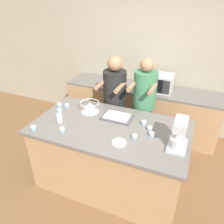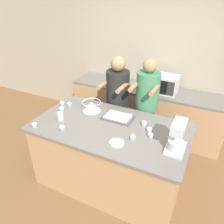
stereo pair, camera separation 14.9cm
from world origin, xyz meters
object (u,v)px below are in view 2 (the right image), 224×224
Objects in this scene: cupcake_0 at (151,135)px; cupcake_3 at (144,123)px; stand_mixer at (177,138)px; baking_tray at (118,117)px; cupcake_5 at (149,129)px; cupcake_8 at (35,125)px; microwave_oven at (162,83)px; small_plate at (117,143)px; cupcake_2 at (62,109)px; drinking_glass at (60,116)px; cupcake_1 at (69,104)px; cupcake_6 at (133,137)px; cupcake_7 at (62,128)px; mixing_bowl at (92,106)px; person_left at (117,105)px; cupcake_4 at (62,103)px; person_right at (146,110)px.

cupcake_0 is 1.00× the size of cupcake_3.
baking_tray is at bearing 158.76° from stand_mixer.
cupcake_5 is (-0.05, 0.11, 0.00)m from cupcake_0.
baking_tray is 6.17× the size of cupcake_8.
microwave_oven is 8.33× the size of cupcake_8.
small_plate is at bearing -91.21° from microwave_oven.
cupcake_2 and cupcake_5 have the same top height.
drinking_glass is at bearing 171.20° from small_plate.
small_plate is 1.14m from cupcake_1.
cupcake_3 is (-0.15, 0.21, 0.00)m from cupcake_0.
cupcake_6 and cupcake_8 have the same top height.
cupcake_6 is 0.88m from cupcake_7.
mixing_bowl is (-1.26, 0.36, -0.08)m from stand_mixer.
mixing_bowl reaches higher than cupcake_1.
stand_mixer is at bearing -33.95° from cupcake_3.
stand_mixer is 1.67m from cupcake_1.
person_left reaches higher than cupcake_8.
stand_mixer is 5.37× the size of cupcake_0.
cupcake_2 is at bearing -172.81° from cupcake_3.
cupcake_8 is at bearing -152.54° from cupcake_3.
cupcake_2 is at bearing -168.76° from baking_tray.
cupcake_7 is (0.16, -0.18, -0.02)m from drinking_glass.
cupcake_0 is (0.95, -0.25, -0.04)m from mixing_bowl.
stand_mixer is at bearing -15.77° from mixing_bowl.
cupcake_2 is 1.17m from cupcake_6.
microwave_oven is 1.26m from cupcake_3.
cupcake_0 is 1.00× the size of cupcake_6.
drinking_glass reaches higher than cupcake_6.
cupcake_1 is (-1.05, -1.23, -0.06)m from microwave_oven.
cupcake_4 is 1.00× the size of cupcake_6.
person_right is 4.73× the size of stand_mixer.
cupcake_0 is 1.00× the size of cupcake_1.
cupcake_2 is (-0.01, -0.17, 0.00)m from cupcake_1.
person_left is 0.59m from baking_tray.
stand_mixer is 1.67m from microwave_oven.
cupcake_1 is at bearing -136.65° from person_left.
cupcake_0 and cupcake_8 have the same top height.
cupcake_6 is at bearing -86.64° from microwave_oven.
cupcake_6 is (0.13, 0.16, 0.02)m from small_plate.
cupcake_7 is (-0.51, -0.55, 0.01)m from baking_tray.
cupcake_7 is 1.00× the size of cupcake_8.
cupcake_1 is (-0.55, -0.52, 0.13)m from person_left.
baking_tray is 3.73× the size of drinking_glass.
person_right is 0.89m from cupcake_6.
person_right is 6.19× the size of mixing_bowl.
stand_mixer reaches higher than cupcake_1.
microwave_oven is at bearing 59.51° from cupcake_8.
person_right reaches higher than stand_mixer.
cupcake_2 is at bearing -129.34° from person_left.
cupcake_5 is (-0.36, 0.21, -0.13)m from stand_mixer.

